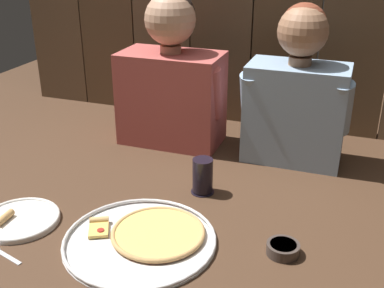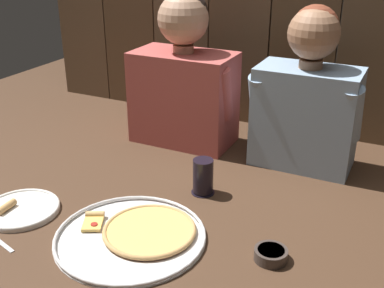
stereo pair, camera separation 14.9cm
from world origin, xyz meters
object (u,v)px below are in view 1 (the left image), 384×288
drinking_glass (203,176)px  dipping_bowl (283,248)px  diner_right (297,92)px  dinner_plate (19,219)px  diner_left (171,77)px  pizza_tray (146,237)px

drinking_glass → dipping_bowl: (0.31, -0.24, -0.04)m
drinking_glass → diner_right: diner_right is taller
dinner_plate → drinking_glass: (0.45, 0.35, 0.05)m
dinner_plate → diner_left: diner_left is taller
drinking_glass → dipping_bowl: drinking_glass is taller
dinner_plate → diner_right: diner_right is taller
drinking_glass → diner_right: (0.23, 0.36, 0.20)m
diner_left → diner_right: bearing=-0.1°
dipping_bowl → diner_right: diner_right is taller
diner_left → drinking_glass: bearing=-54.9°
pizza_tray → dipping_bowl: 0.38m
diner_left → pizza_tray: bearing=-74.2°
dinner_plate → diner_left: (0.20, 0.71, 0.26)m
dipping_bowl → diner_left: size_ratio=0.15×
diner_right → pizza_tray: bearing=-114.1°
drinking_glass → pizza_tray: bearing=-101.6°
dinner_plate → diner_right: size_ratio=0.41×
dinner_plate → dipping_bowl: (0.76, 0.11, 0.01)m
dipping_bowl → diner_left: bearing=133.1°
pizza_tray → diner_right: diner_right is taller
drinking_glass → diner_left: bearing=125.1°
dipping_bowl → dinner_plate: bearing=-171.6°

